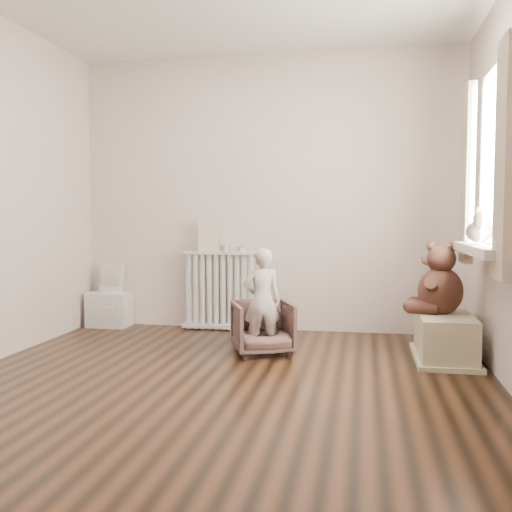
% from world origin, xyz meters
% --- Properties ---
extents(floor, '(3.60, 3.60, 0.01)m').
position_xyz_m(floor, '(0.00, 0.00, 0.00)').
color(floor, black).
rests_on(floor, ground).
extents(back_wall, '(3.60, 0.02, 2.60)m').
position_xyz_m(back_wall, '(0.00, 1.80, 1.30)').
color(back_wall, silver).
rests_on(back_wall, ground).
extents(front_wall, '(3.60, 0.02, 2.60)m').
position_xyz_m(front_wall, '(0.00, -1.80, 1.30)').
color(front_wall, silver).
rests_on(front_wall, ground).
extents(window, '(0.03, 0.90, 1.10)m').
position_xyz_m(window, '(1.76, 0.30, 1.45)').
color(window, white).
rests_on(window, right_wall).
extents(window_sill, '(0.22, 1.10, 0.06)m').
position_xyz_m(window_sill, '(1.67, 0.30, 0.87)').
color(window_sill, silver).
rests_on(window_sill, right_wall).
extents(curtain_left, '(0.06, 0.26, 1.30)m').
position_xyz_m(curtain_left, '(1.65, -0.27, 1.39)').
color(curtain_left, '#C0AC8F').
rests_on(curtain_left, right_wall).
extents(curtain_right, '(0.06, 0.26, 1.30)m').
position_xyz_m(curtain_right, '(1.65, 0.87, 1.39)').
color(curtain_right, '#C0AC8F').
rests_on(curtain_right, right_wall).
extents(radiator, '(0.72, 0.14, 0.75)m').
position_xyz_m(radiator, '(-0.44, 1.68, 0.39)').
color(radiator, silver).
rests_on(radiator, floor).
extents(paper_doll, '(0.19, 0.02, 0.32)m').
position_xyz_m(paper_doll, '(-0.55, 1.68, 0.91)').
color(paper_doll, beige).
rests_on(paper_doll, radiator).
extents(tin_a, '(0.09, 0.09, 0.05)m').
position_xyz_m(tin_a, '(-0.38, 1.68, 0.78)').
color(tin_a, '#A59E8C').
rests_on(tin_a, radiator).
extents(tin_b, '(0.08, 0.08, 0.04)m').
position_xyz_m(tin_b, '(-0.22, 1.68, 0.78)').
color(tin_b, '#A59E8C').
rests_on(tin_b, radiator).
extents(toy_vanity, '(0.39, 0.28, 0.62)m').
position_xyz_m(toy_vanity, '(-1.55, 1.65, 0.28)').
color(toy_vanity, silver).
rests_on(toy_vanity, floor).
extents(armchair, '(0.59, 0.59, 0.42)m').
position_xyz_m(armchair, '(0.14, 0.82, 0.21)').
color(armchair, '#4F342E').
rests_on(armchair, floor).
extents(child, '(0.35, 0.30, 0.82)m').
position_xyz_m(child, '(0.14, 0.77, 0.43)').
color(child, beige).
rests_on(child, armchair).
extents(toy_bench, '(0.39, 0.74, 0.35)m').
position_xyz_m(toy_bench, '(1.52, 0.90, 0.20)').
color(toy_bench, beige).
rests_on(toy_bench, floor).
extents(teddy_bear, '(0.50, 0.42, 0.53)m').
position_xyz_m(teddy_bear, '(1.49, 0.93, 0.67)').
color(teddy_bear, black).
rests_on(teddy_bear, toy_bench).
extents(plush_cat, '(0.17, 0.27, 0.23)m').
position_xyz_m(plush_cat, '(1.66, 0.44, 1.00)').
color(plush_cat, slate).
rests_on(plush_cat, window_sill).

